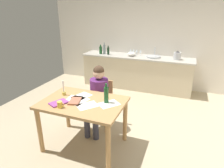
# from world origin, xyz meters

# --- Properties ---
(ground_plane) EXTENTS (5.20, 5.20, 0.04)m
(ground_plane) POSITION_xyz_m (0.00, 0.00, -0.02)
(ground_plane) COLOR tan
(wall_back) EXTENTS (5.20, 0.12, 2.60)m
(wall_back) POSITION_xyz_m (0.00, 2.60, 1.30)
(wall_back) COLOR silver
(wall_back) RESTS_ON ground
(kitchen_counter) EXTENTS (2.97, 0.64, 0.90)m
(kitchen_counter) POSITION_xyz_m (0.00, 2.24, 0.45)
(kitchen_counter) COLOR beige
(kitchen_counter) RESTS_ON ground
(dining_table) EXTENTS (1.23, 0.86, 0.79)m
(dining_table) POSITION_xyz_m (-0.12, -0.52, 0.67)
(dining_table) COLOR tan
(dining_table) RESTS_ON ground
(chair_at_table) EXTENTS (0.41, 0.41, 0.87)m
(chair_at_table) POSITION_xyz_m (-0.13, 0.15, 0.49)
(chair_at_table) COLOR tan
(chair_at_table) RESTS_ON ground
(person_seated) EXTENTS (0.33, 0.60, 1.19)m
(person_seated) POSITION_xyz_m (-0.12, 0.01, 0.68)
(person_seated) COLOR #592666
(person_seated) RESTS_ON ground
(coffee_mug) EXTENTS (0.11, 0.07, 0.09)m
(coffee_mug) POSITION_xyz_m (-0.33, -0.80, 0.84)
(coffee_mug) COLOR #F2CC4C
(coffee_mug) RESTS_ON dining_table
(candlestick) EXTENTS (0.06, 0.06, 0.24)m
(candlestick) POSITION_xyz_m (-0.53, -0.41, 0.86)
(candlestick) COLOR gold
(candlestick) RESTS_ON dining_table
(book_magazine) EXTENTS (0.21, 0.28, 0.02)m
(book_magazine) POSITION_xyz_m (-0.23, -0.56, 0.80)
(book_magazine) COLOR #A06148
(book_magazine) RESTS_ON dining_table
(book_cookery) EXTENTS (0.26, 0.30, 0.02)m
(book_cookery) POSITION_xyz_m (-0.43, -0.70, 0.80)
(book_cookery) COLOR #90408E
(book_cookery) RESTS_ON dining_table
(paper_letter) EXTENTS (0.27, 0.33, 0.00)m
(paper_letter) POSITION_xyz_m (-0.19, -0.52, 0.79)
(paper_letter) COLOR white
(paper_letter) RESTS_ON dining_table
(paper_bill) EXTENTS (0.23, 0.31, 0.00)m
(paper_bill) POSITION_xyz_m (-0.30, -0.51, 0.79)
(paper_bill) COLOR white
(paper_bill) RESTS_ON dining_table
(paper_envelope) EXTENTS (0.35, 0.36, 0.00)m
(paper_envelope) POSITION_xyz_m (0.00, -0.61, 0.79)
(paper_envelope) COLOR white
(paper_envelope) RESTS_ON dining_table
(paper_receipt) EXTENTS (0.35, 0.36, 0.00)m
(paper_receipt) POSITION_xyz_m (0.27, -0.45, 0.79)
(paper_receipt) COLOR white
(paper_receipt) RESTS_ON dining_table
(paper_notice) EXTENTS (0.29, 0.35, 0.00)m
(paper_notice) POSITION_xyz_m (-0.24, -0.35, 0.79)
(paper_notice) COLOR white
(paper_notice) RESTS_ON dining_table
(wine_bottle_on_table) EXTENTS (0.07, 0.07, 0.30)m
(wine_bottle_on_table) POSITION_xyz_m (0.21, -0.42, 0.92)
(wine_bottle_on_table) COLOR #194C23
(wine_bottle_on_table) RESTS_ON dining_table
(sink_unit) EXTENTS (0.36, 0.36, 0.24)m
(sink_unit) POSITION_xyz_m (0.44, 2.24, 0.92)
(sink_unit) COLOR #B2B7BC
(sink_unit) RESTS_ON kitchen_counter
(bottle_oil) EXTENTS (0.08, 0.08, 0.25)m
(bottle_oil) POSITION_xyz_m (-1.03, 2.16, 1.01)
(bottle_oil) COLOR #194C23
(bottle_oil) RESTS_ON kitchen_counter
(bottle_vinegar) EXTENTS (0.07, 0.07, 0.31)m
(bottle_vinegar) POSITION_xyz_m (-0.93, 2.20, 1.03)
(bottle_vinegar) COLOR #8C999E
(bottle_vinegar) RESTS_ON kitchen_counter
(bottle_wine_red) EXTENTS (0.06, 0.06, 0.24)m
(bottle_wine_red) POSITION_xyz_m (-0.79, 2.15, 1.00)
(bottle_wine_red) COLOR black
(bottle_wine_red) RESTS_ON kitchen_counter
(mixing_bowl) EXTENTS (0.23, 0.23, 0.10)m
(mixing_bowl) POSITION_xyz_m (-0.15, 2.21, 0.95)
(mixing_bowl) COLOR white
(mixing_bowl) RESTS_ON kitchen_counter
(stovetop_kettle) EXTENTS (0.18, 0.18, 0.22)m
(stovetop_kettle) POSITION_xyz_m (1.03, 2.24, 1.00)
(stovetop_kettle) COLOR #B7BABF
(stovetop_kettle) RESTS_ON kitchen_counter
(wine_glass_near_sink) EXTENTS (0.07, 0.07, 0.15)m
(wine_glass_near_sink) POSITION_xyz_m (0.06, 2.39, 1.01)
(wine_glass_near_sink) COLOR silver
(wine_glass_near_sink) RESTS_ON kitchen_counter
(wine_glass_by_kettle) EXTENTS (0.07, 0.07, 0.15)m
(wine_glass_by_kettle) POSITION_xyz_m (-0.05, 2.39, 1.01)
(wine_glass_by_kettle) COLOR silver
(wine_glass_by_kettle) RESTS_ON kitchen_counter
(wine_glass_back_left) EXTENTS (0.07, 0.07, 0.15)m
(wine_glass_back_left) POSITION_xyz_m (-0.14, 2.39, 1.01)
(wine_glass_back_left) COLOR silver
(wine_glass_back_left) RESTS_ON kitchen_counter
(wine_glass_back_right) EXTENTS (0.07, 0.07, 0.15)m
(wine_glass_back_right) POSITION_xyz_m (-0.22, 2.39, 1.01)
(wine_glass_back_right) COLOR silver
(wine_glass_back_right) RESTS_ON kitchen_counter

